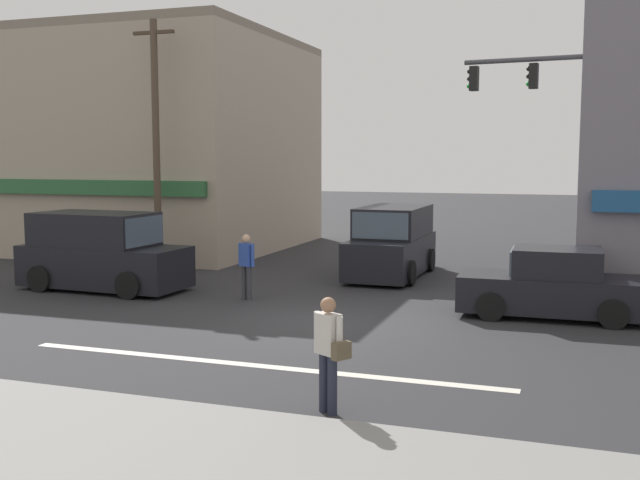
{
  "coord_description": "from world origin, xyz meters",
  "views": [
    {
      "loc": [
        5.22,
        -15.15,
        3.62
      ],
      "look_at": [
        -0.68,
        2.0,
        1.6
      ],
      "focal_mm": 42.0,
      "sensor_mm": 36.0,
      "label": 1
    }
  ],
  "objects_px": {
    "traffic_light_mast": "(612,127)",
    "van_parked_curbside": "(101,253)",
    "sedan_approaching_near": "(553,286)",
    "utility_pole_near_left": "(156,143)",
    "van_crossing_rightbound": "(392,243)",
    "pedestrian_mid_crossing": "(246,263)",
    "pedestrian_foreground_with_bag": "(329,348)"
  },
  "relations": [
    {
      "from": "utility_pole_near_left",
      "to": "traffic_light_mast",
      "type": "height_order",
      "value": "utility_pole_near_left"
    },
    {
      "from": "traffic_light_mast",
      "to": "pedestrian_mid_crossing",
      "type": "bearing_deg",
      "value": -169.29
    },
    {
      "from": "sedan_approaching_near",
      "to": "van_crossing_rightbound",
      "type": "bearing_deg",
      "value": 136.43
    },
    {
      "from": "pedestrian_foreground_with_bag",
      "to": "utility_pole_near_left",
      "type": "bearing_deg",
      "value": 130.58
    },
    {
      "from": "traffic_light_mast",
      "to": "van_parked_curbside",
      "type": "height_order",
      "value": "traffic_light_mast"
    },
    {
      "from": "pedestrian_foreground_with_bag",
      "to": "van_crossing_rightbound",
      "type": "bearing_deg",
      "value": 99.46
    },
    {
      "from": "utility_pole_near_left",
      "to": "sedan_approaching_near",
      "type": "bearing_deg",
      "value": -14.29
    },
    {
      "from": "sedan_approaching_near",
      "to": "van_parked_curbside",
      "type": "height_order",
      "value": "van_parked_curbside"
    },
    {
      "from": "utility_pole_near_left",
      "to": "van_crossing_rightbound",
      "type": "height_order",
      "value": "utility_pole_near_left"
    },
    {
      "from": "traffic_light_mast",
      "to": "van_parked_curbside",
      "type": "relative_size",
      "value": 1.33
    },
    {
      "from": "van_parked_curbside",
      "to": "pedestrian_foreground_with_bag",
      "type": "relative_size",
      "value": 2.8
    },
    {
      "from": "van_crossing_rightbound",
      "to": "sedan_approaching_near",
      "type": "height_order",
      "value": "van_crossing_rightbound"
    },
    {
      "from": "van_crossing_rightbound",
      "to": "pedestrian_mid_crossing",
      "type": "height_order",
      "value": "van_crossing_rightbound"
    },
    {
      "from": "traffic_light_mast",
      "to": "van_crossing_rightbound",
      "type": "relative_size",
      "value": 1.34
    },
    {
      "from": "sedan_approaching_near",
      "to": "pedestrian_mid_crossing",
      "type": "relative_size",
      "value": 2.47
    },
    {
      "from": "van_crossing_rightbound",
      "to": "pedestrian_foreground_with_bag",
      "type": "relative_size",
      "value": 2.77
    },
    {
      "from": "traffic_light_mast",
      "to": "sedan_approaching_near",
      "type": "height_order",
      "value": "traffic_light_mast"
    },
    {
      "from": "utility_pole_near_left",
      "to": "pedestrian_foreground_with_bag",
      "type": "bearing_deg",
      "value": -49.42
    },
    {
      "from": "traffic_light_mast",
      "to": "van_crossing_rightbound",
      "type": "xyz_separation_m",
      "value": [
        -5.99,
        3.29,
        -3.3
      ]
    },
    {
      "from": "van_crossing_rightbound",
      "to": "pedestrian_foreground_with_bag",
      "type": "bearing_deg",
      "value": -80.54
    },
    {
      "from": "utility_pole_near_left",
      "to": "pedestrian_mid_crossing",
      "type": "height_order",
      "value": "utility_pole_near_left"
    },
    {
      "from": "traffic_light_mast",
      "to": "pedestrian_foreground_with_bag",
      "type": "xyz_separation_m",
      "value": [
        -3.94,
        -9.03,
        -3.35
      ]
    },
    {
      "from": "sedan_approaching_near",
      "to": "van_parked_curbside",
      "type": "relative_size",
      "value": 0.88
    },
    {
      "from": "utility_pole_near_left",
      "to": "sedan_approaching_near",
      "type": "relative_size",
      "value": 1.89
    },
    {
      "from": "van_parked_curbside",
      "to": "van_crossing_rightbound",
      "type": "bearing_deg",
      "value": 35.05
    },
    {
      "from": "traffic_light_mast",
      "to": "sedan_approaching_near",
      "type": "distance_m",
      "value": 3.99
    },
    {
      "from": "van_crossing_rightbound",
      "to": "sedan_approaching_near",
      "type": "bearing_deg",
      "value": -43.57
    },
    {
      "from": "sedan_approaching_near",
      "to": "pedestrian_foreground_with_bag",
      "type": "height_order",
      "value": "pedestrian_foreground_with_bag"
    },
    {
      "from": "sedan_approaching_near",
      "to": "van_parked_curbside",
      "type": "xyz_separation_m",
      "value": [
        -11.78,
        -0.29,
        0.29
      ]
    },
    {
      "from": "sedan_approaching_near",
      "to": "pedestrian_foreground_with_bag",
      "type": "relative_size",
      "value": 2.47
    },
    {
      "from": "van_crossing_rightbound",
      "to": "sedan_approaching_near",
      "type": "relative_size",
      "value": 1.12
    },
    {
      "from": "traffic_light_mast",
      "to": "pedestrian_foreground_with_bag",
      "type": "relative_size",
      "value": 3.71
    }
  ]
}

